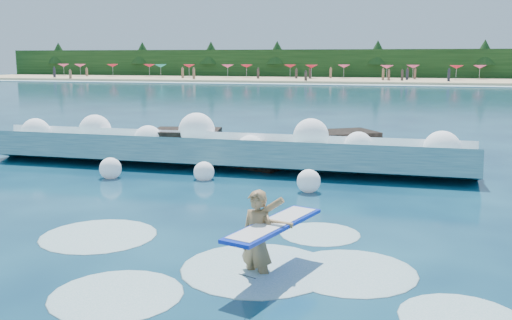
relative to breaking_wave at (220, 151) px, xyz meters
name	(u,v)px	position (x,y,z in m)	size (l,w,h in m)	color
ground	(167,226)	(1.14, -7.03, -0.50)	(200.00, 200.00, 0.00)	#07233C
beach	(377,80)	(1.14, 70.97, -0.30)	(140.00, 20.00, 0.40)	tan
wet_band	(372,85)	(1.14, 59.97, -0.46)	(140.00, 5.00, 0.08)	silver
treeline	(381,64)	(1.14, 80.97, 2.00)	(140.00, 4.00, 5.00)	black
breaking_wave	(220,151)	(0.00, 0.00, 0.00)	(16.56, 2.64, 1.43)	teal
rock_cluster	(256,150)	(1.03, 0.91, -0.06)	(8.27, 3.37, 1.38)	black
surfer_with_board	(261,238)	(3.87, -9.26, 0.16)	(1.28, 2.95, 1.78)	#9A7348
wave_spray	(220,140)	(0.02, -0.07, 0.41)	(15.37, 4.55, 1.84)	white
surf_foam	(237,265)	(3.34, -8.92, -0.50)	(9.10, 5.85, 0.14)	silver
beach_umbrellas	(379,67)	(1.31, 72.66, 1.75)	(113.75, 6.54, 0.50)	#E04179
beachgoers	(383,75)	(2.11, 69.73, 0.63)	(106.44, 12.30, 1.93)	#3F332D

